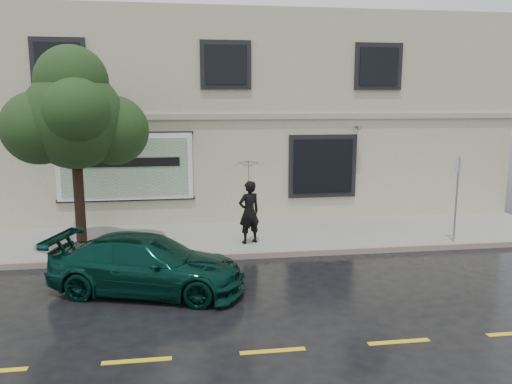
{
  "coord_description": "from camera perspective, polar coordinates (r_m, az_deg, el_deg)",
  "views": [
    {
      "loc": [
        -1.38,
        -11.02,
        4.07
      ],
      "look_at": [
        0.55,
        2.2,
        1.64
      ],
      "focal_mm": 35.0,
      "sensor_mm": 36.0,
      "label": 1
    }
  ],
  "objects": [
    {
      "name": "ground",
      "position": [
        11.83,
        -1.12,
        -9.83
      ],
      "size": [
        90.0,
        90.0,
        0.0
      ],
      "primitive_type": "plane",
      "color": "black",
      "rests_on": "ground"
    },
    {
      "name": "billboard",
      "position": [
        16.17,
        -14.73,
        2.8
      ],
      "size": [
        4.3,
        0.16,
        2.2
      ],
      "color": "white",
      "rests_on": "ground"
    },
    {
      "name": "sign_pole",
      "position": [
        14.99,
        21.99,
        0.14
      ],
      "size": [
        0.29,
        0.12,
        2.43
      ],
      "rotation": [
        0.0,
        0.0,
        0.34
      ],
      "color": "gray",
      "rests_on": "sidewalk"
    },
    {
      "name": "building",
      "position": [
        20.07,
        -4.42,
        8.64
      ],
      "size": [
        20.0,
        8.12,
        7.0
      ],
      "color": "beige",
      "rests_on": "ground"
    },
    {
      "name": "curb",
      "position": [
        13.22,
        -1.95,
        -7.3
      ],
      "size": [
        20.0,
        0.18,
        0.16
      ],
      "primitive_type": "cube",
      "color": "gray",
      "rests_on": "ground"
    },
    {
      "name": "road_marking",
      "position": [
        8.66,
        1.93,
        -17.7
      ],
      "size": [
        19.0,
        0.12,
        0.01
      ],
      "primitive_type": "cube",
      "color": "gold",
      "rests_on": "ground"
    },
    {
      "name": "pedestrian",
      "position": [
        13.9,
        -0.79,
        -2.31
      ],
      "size": [
        0.76,
        0.63,
        1.77
      ],
      "primitive_type": "imported",
      "rotation": [
        0.0,
        0.0,
        3.52
      ],
      "color": "black",
      "rests_on": "sidewalk"
    },
    {
      "name": "sidewalk",
      "position": [
        14.89,
        -2.71,
        -5.28
      ],
      "size": [
        20.0,
        3.5,
        0.15
      ],
      "primitive_type": "cube",
      "color": "#999791",
      "rests_on": "ground"
    },
    {
      "name": "fire_hydrant",
      "position": [
        14.15,
        -19.68,
        -4.71
      ],
      "size": [
        0.34,
        0.32,
        0.83
      ],
      "rotation": [
        0.0,
        0.0,
        0.36
      ],
      "color": "beige",
      "rests_on": "sidewalk"
    },
    {
      "name": "car",
      "position": [
        11.11,
        -12.31,
        -8.08
      ],
      "size": [
        4.58,
        3.03,
        1.23
      ],
      "primitive_type": "imported",
      "rotation": [
        0.0,
        0.0,
        1.27
      ],
      "color": "#072F27",
      "rests_on": "ground"
    },
    {
      "name": "street_tree",
      "position": [
        13.55,
        -20.06,
        7.73
      ],
      "size": [
        2.53,
        2.53,
        4.75
      ],
      "color": "black",
      "rests_on": "sidewalk"
    },
    {
      "name": "umbrella",
      "position": [
        13.69,
        -0.81,
        2.68
      ],
      "size": [
        1.09,
        1.09,
        0.68
      ],
      "primitive_type": "imported",
      "rotation": [
        0.0,
        0.0,
        0.22
      ],
      "color": "black",
      "rests_on": "pedestrian"
    }
  ]
}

